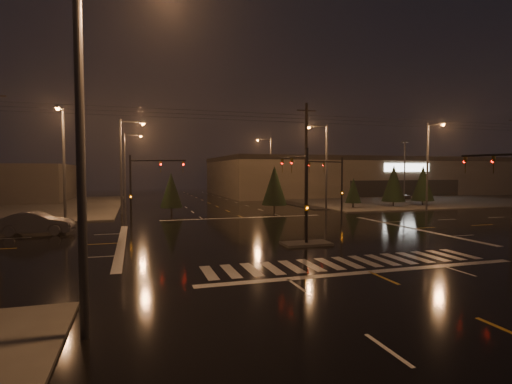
# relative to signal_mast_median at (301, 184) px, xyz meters

# --- Properties ---
(ground) EXTENTS (140.00, 140.00, 0.00)m
(ground) POSITION_rel_signal_mast_median_xyz_m (-0.00, 3.07, -3.75)
(ground) COLOR black
(ground) RESTS_ON ground
(sidewalk_ne) EXTENTS (36.00, 36.00, 0.12)m
(sidewalk_ne) POSITION_rel_signal_mast_median_xyz_m (30.00, 33.07, -3.69)
(sidewalk_ne) COLOR #44423D
(sidewalk_ne) RESTS_ON ground
(median_island) EXTENTS (3.00, 1.60, 0.15)m
(median_island) POSITION_rel_signal_mast_median_xyz_m (-0.00, -0.93, -3.68)
(median_island) COLOR #44423D
(median_island) RESTS_ON ground
(crosswalk) EXTENTS (15.00, 2.60, 0.01)m
(crosswalk) POSITION_rel_signal_mast_median_xyz_m (-0.00, -5.93, -3.75)
(crosswalk) COLOR beige
(crosswalk) RESTS_ON ground
(stop_bar_near) EXTENTS (16.00, 0.50, 0.01)m
(stop_bar_near) POSITION_rel_signal_mast_median_xyz_m (-0.00, -7.93, -3.75)
(stop_bar_near) COLOR beige
(stop_bar_near) RESTS_ON ground
(stop_bar_far) EXTENTS (16.00, 0.50, 0.01)m
(stop_bar_far) POSITION_rel_signal_mast_median_xyz_m (-0.00, 14.07, -3.75)
(stop_bar_far) COLOR beige
(stop_bar_far) RESTS_ON ground
(parking_lot) EXTENTS (50.00, 24.00, 0.08)m
(parking_lot) POSITION_rel_signal_mast_median_xyz_m (35.00, 31.07, -3.71)
(parking_lot) COLOR black
(parking_lot) RESTS_ON ground
(retail_building) EXTENTS (60.20, 28.30, 7.20)m
(retail_building) POSITION_rel_signal_mast_median_xyz_m (35.00, 49.06, 0.09)
(retail_building) COLOR brown
(retail_building) RESTS_ON ground
(signal_mast_median) EXTENTS (0.25, 4.59, 6.00)m
(signal_mast_median) POSITION_rel_signal_mast_median_xyz_m (0.00, 0.00, 0.00)
(signal_mast_median) COLOR black
(signal_mast_median) RESTS_ON ground
(signal_mast_ne) EXTENTS (4.84, 1.86, 6.00)m
(signal_mast_ne) POSITION_rel_signal_mast_median_xyz_m (9.50, 13.21, 0.04)
(signal_mast_ne) COLOR black
(signal_mast_ne) RESTS_ON ground
(signal_mast_nw) EXTENTS (4.84, 1.86, 6.00)m
(signal_mast_nw) POSITION_rel_signal_mast_median_xyz_m (-9.50, 13.21, 0.04)
(signal_mast_nw) COLOR black
(signal_mast_nw) RESTS_ON ground
(streetlight_0) EXTENTS (2.77, 0.32, 10.00)m
(streetlight_0) POSITION_rel_signal_mast_median_xyz_m (-11.18, -11.93, 2.05)
(streetlight_0) COLOR #38383A
(streetlight_0) RESTS_ON ground
(streetlight_1) EXTENTS (2.77, 0.32, 10.00)m
(streetlight_1) POSITION_rel_signal_mast_median_xyz_m (-11.18, 21.07, 2.05)
(streetlight_1) COLOR #38383A
(streetlight_1) RESTS_ON ground
(streetlight_2) EXTENTS (2.77, 0.32, 10.00)m
(streetlight_2) POSITION_rel_signal_mast_median_xyz_m (-11.18, 37.07, 2.05)
(streetlight_2) COLOR #38383A
(streetlight_2) RESTS_ON ground
(streetlight_3) EXTENTS (2.77, 0.32, 10.00)m
(streetlight_3) POSITION_rel_signal_mast_median_xyz_m (11.18, 19.07, 2.05)
(streetlight_3) COLOR #38383A
(streetlight_3) RESTS_ON ground
(streetlight_4) EXTENTS (2.77, 0.32, 10.00)m
(streetlight_4) POSITION_rel_signal_mast_median_xyz_m (11.18, 39.07, 2.05)
(streetlight_4) COLOR #38383A
(streetlight_4) RESTS_ON ground
(streetlight_5) EXTENTS (0.32, 2.77, 10.00)m
(streetlight_5) POSITION_rel_signal_mast_median_xyz_m (-16.00, 14.26, 2.05)
(streetlight_5) COLOR #38383A
(streetlight_5) RESTS_ON ground
(streetlight_6) EXTENTS (0.32, 2.77, 10.00)m
(streetlight_6) POSITION_rel_signal_mast_median_xyz_m (22.00, 14.26, 2.05)
(streetlight_6) COLOR #38383A
(streetlight_6) RESTS_ON ground
(utility_pole_1) EXTENTS (2.20, 0.32, 12.00)m
(utility_pole_1) POSITION_rel_signal_mast_median_xyz_m (8.00, 17.07, 2.38)
(utility_pole_1) COLOR black
(utility_pole_1) RESTS_ON ground
(conifer_0) EXTENTS (1.93, 1.93, 3.72)m
(conifer_0) POSITION_rel_signal_mast_median_xyz_m (15.47, 19.67, -1.54)
(conifer_0) COLOR black
(conifer_0) RESTS_ON ground
(conifer_1) EXTENTS (2.95, 2.95, 5.31)m
(conifer_1) POSITION_rel_signal_mast_median_xyz_m (21.58, 20.16, -0.75)
(conifer_1) COLOR black
(conifer_1) RESTS_ON ground
(conifer_2) EXTENTS (2.92, 2.92, 5.26)m
(conifer_2) POSITION_rel_signal_mast_median_xyz_m (25.99, 20.07, -0.77)
(conifer_2) COLOR black
(conifer_2) RESTS_ON ground
(conifer_3) EXTENTS (2.37, 2.37, 4.40)m
(conifer_3) POSITION_rel_signal_mast_median_xyz_m (-6.45, 19.47, -1.20)
(conifer_3) COLOR black
(conifer_3) RESTS_ON ground
(conifer_4) EXTENTS (2.88, 2.88, 5.19)m
(conifer_4) POSITION_rel_signal_mast_median_xyz_m (5.14, 19.47, -0.81)
(conifer_4) COLOR black
(conifer_4) RESTS_ON ground
(car_parked) EXTENTS (3.01, 4.31, 1.36)m
(car_parked) POSITION_rel_signal_mast_median_xyz_m (30.59, 31.32, -3.07)
(car_parked) COLOR black
(car_parked) RESTS_ON ground
(car_crossing) EXTENTS (5.16, 2.22, 1.65)m
(car_crossing) POSITION_rel_signal_mast_median_xyz_m (-16.97, 8.41, -2.93)
(car_crossing) COLOR #55565C
(car_crossing) RESTS_ON ground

